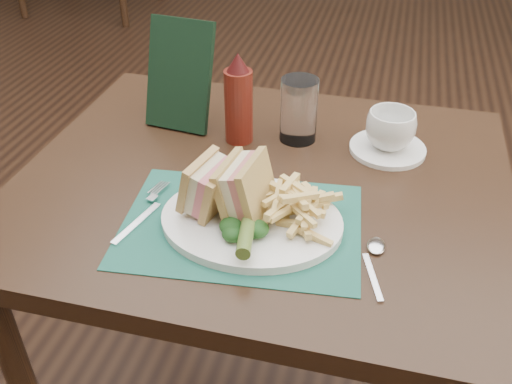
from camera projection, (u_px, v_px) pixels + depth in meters
The scene contains 16 objects.
floor at pixel (297, 283), 1.89m from camera, with size 7.00×7.00×0.00m, color black.
table_main at pixel (262, 316), 1.28m from camera, with size 0.90×0.75×0.75m, color black, non-canonical shape.
placemat at pixel (241, 225), 0.94m from camera, with size 0.39×0.28×0.00m, color #1B5849.
plate at pixel (252, 221), 0.94m from camera, with size 0.30×0.24×0.01m, color white, non-canonical shape.
sandwich_half_a at pixel (198, 182), 0.93m from camera, with size 0.06×0.09×0.08m, color tan, non-canonical shape.
sandwich_half_b at pixel (233, 184), 0.92m from camera, with size 0.06×0.10×0.09m, color tan, non-canonical shape.
kale_garnish at pixel (248, 232), 0.88m from camera, with size 0.11×0.08×0.03m, color #143714, non-canonical shape.
pickle_spear at pixel (247, 229), 0.87m from camera, with size 0.02×0.02×0.12m, color #486426.
fries_pile at pixel (293, 201), 0.92m from camera, with size 0.18×0.20×0.06m, color #E1C270, non-canonical shape.
fork at pixel (144, 211), 0.96m from camera, with size 0.03×0.17×0.01m, color silver, non-canonical shape.
spoon at pixel (374, 264), 0.86m from camera, with size 0.03×0.15×0.01m, color silver, non-canonical shape.
saucer at pixel (387, 149), 1.13m from camera, with size 0.15×0.15×0.01m, color white.
coffee_cup at pixel (390, 130), 1.11m from camera, with size 0.10×0.10×0.08m, color white.
drinking_glass at pixel (299, 110), 1.14m from camera, with size 0.08×0.08×0.13m, color white.
ketchup_bottle at pixel (239, 98), 1.12m from camera, with size 0.06×0.06×0.19m, color #53160E, non-canonical shape.
check_presenter at pixel (180, 75), 1.17m from camera, with size 0.14×0.01×0.23m, color black.
Camera 1 is at (0.20, -1.36, 1.34)m, focal length 40.00 mm.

